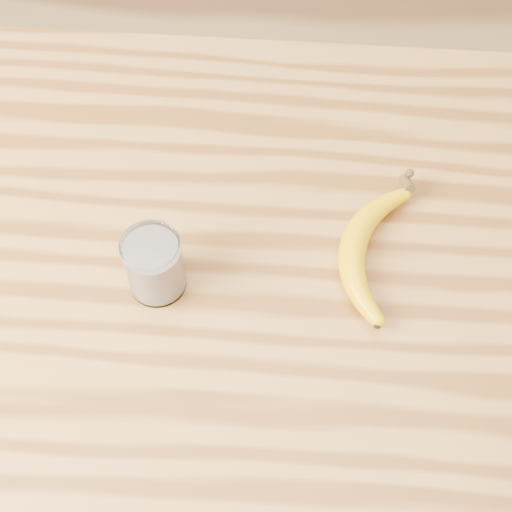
{
  "coord_description": "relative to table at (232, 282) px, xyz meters",
  "views": [
    {
      "loc": [
        0.08,
        -0.54,
        1.73
      ],
      "look_at": [
        0.04,
        -0.05,
        0.93
      ],
      "focal_mm": 50.0,
      "sensor_mm": 36.0,
      "label": 1
    }
  ],
  "objects": [
    {
      "name": "banana",
      "position": [
        0.17,
        -0.02,
        0.15
      ],
      "size": [
        0.17,
        0.33,
        0.04
      ],
      "primitive_type": null,
      "rotation": [
        0.0,
        0.0,
        -0.2
      ],
      "color": "#E7AB00",
      "rests_on": "table"
    },
    {
      "name": "table",
      "position": [
        0.0,
        0.0,
        0.0
      ],
      "size": [
        1.2,
        0.8,
        0.9
      ],
      "color": "#A47033",
      "rests_on": "ground"
    },
    {
      "name": "smoothie_glass",
      "position": [
        -0.09,
        -0.08,
        0.18
      ],
      "size": [
        0.08,
        0.08,
        0.1
      ],
      "color": "white",
      "rests_on": "table"
    }
  ]
}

